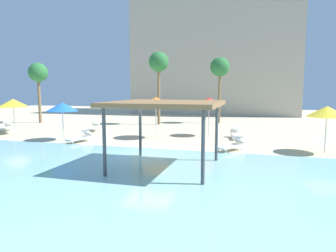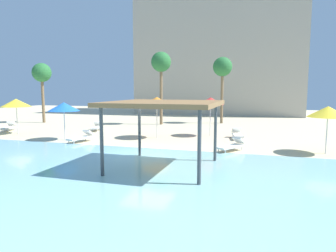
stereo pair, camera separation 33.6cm
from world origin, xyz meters
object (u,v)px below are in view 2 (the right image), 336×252
object	(u,v)px
lounge_chair_1	(82,137)
palm_tree_2	(223,68)
lounge_chair_3	(232,145)
shade_pavilion	(164,105)
beach_umbrella_red_3	(210,101)
lounge_chair_4	(9,127)
lounge_chair_5	(237,134)
beach_umbrella_blue_4	(64,107)
beach_umbrella_yellow_1	(328,112)
beach_umbrella_yellow_0	(16,103)
palm_tree_0	(161,64)
palm_tree_1	(42,74)
lounge_chair_2	(97,127)
beach_umbrella_orange_2	(157,102)

from	to	relation	value
lounge_chair_1	palm_tree_2	size ratio (longest dim) A/B	0.30
lounge_chair_1	lounge_chair_3	xyz separation A→B (m)	(9.62, -0.17, 0.00)
shade_pavilion	beach_umbrella_red_3	distance (m)	9.81
lounge_chair_4	lounge_chair_5	xyz separation A→B (m)	(18.29, 1.40, 0.00)
beach_umbrella_blue_4	beach_umbrella_yellow_1	bearing A→B (deg)	1.01
beach_umbrella_yellow_1	beach_umbrella_blue_4	distance (m)	15.92
lounge_chair_1	lounge_chair_5	size ratio (longest dim) A/B	1.00
beach_umbrella_blue_4	lounge_chair_3	xyz separation A→B (m)	(11.11, -0.46, -1.91)
beach_umbrella_blue_4	lounge_chair_4	bearing A→B (deg)	159.93
beach_umbrella_yellow_0	beach_umbrella_yellow_1	world-z (taller)	beach_umbrella_yellow_0
lounge_chair_5	beach_umbrella_blue_4	bearing A→B (deg)	-81.38
palm_tree_0	palm_tree_1	xyz separation A→B (m)	(-12.04, -1.96, -0.87)
lounge_chair_1	lounge_chair_2	xyz separation A→B (m)	(-1.91, 5.16, 0.00)
lounge_chair_2	lounge_chair_4	size ratio (longest dim) A/B	1.01
beach_umbrella_blue_4	lounge_chair_2	bearing A→B (deg)	94.96
beach_umbrella_yellow_0	lounge_chair_4	world-z (taller)	beach_umbrella_yellow_0
lounge_chair_4	lounge_chair_5	bearing A→B (deg)	69.52
beach_umbrella_red_3	lounge_chair_2	world-z (taller)	beach_umbrella_red_3
beach_umbrella_red_3	lounge_chair_5	xyz separation A→B (m)	(2.01, -0.62, -2.22)
shade_pavilion	beach_umbrella_red_3	xyz separation A→B (m)	(0.39, 9.80, -0.17)
beach_umbrella_yellow_1	lounge_chair_2	xyz separation A→B (m)	(-16.34, 4.60, -1.90)
shade_pavilion	lounge_chair_5	xyz separation A→B (m)	(2.40, 9.18, -2.39)
lounge_chair_4	palm_tree_0	distance (m)	14.35
beach_umbrella_red_3	beach_umbrella_blue_4	xyz separation A→B (m)	(-9.03, -4.67, -0.31)
palm_tree_1	lounge_chair_2	bearing A→B (deg)	-25.00
shade_pavilion	lounge_chair_4	size ratio (longest dim) A/B	2.30
beach_umbrella_blue_4	lounge_chair_3	distance (m)	11.28
lounge_chair_1	palm_tree_1	xyz separation A→B (m)	(-10.26, 9.06, 4.60)
beach_umbrella_yellow_1	palm_tree_0	xyz separation A→B (m)	(-12.64, 10.44, 3.57)
beach_umbrella_yellow_0	palm_tree_2	world-z (taller)	palm_tree_2
lounge_chair_1	palm_tree_1	bearing A→B (deg)	-116.91
beach_umbrella_orange_2	palm_tree_1	size ratio (longest dim) A/B	0.48
beach_umbrella_red_3	lounge_chair_1	world-z (taller)	beach_umbrella_red_3
lounge_chair_1	shade_pavilion	bearing A→B (deg)	70.43
lounge_chair_2	lounge_chair_3	xyz separation A→B (m)	(11.53, -5.34, 0.00)
palm_tree_0	shade_pavilion	bearing A→B (deg)	-71.28
lounge_chair_4	palm_tree_2	xyz separation A→B (m)	(16.00, 10.82, 5.11)
shade_pavilion	palm_tree_0	size ratio (longest dim) A/B	0.65
beach_umbrella_yellow_0	lounge_chair_2	xyz separation A→B (m)	(4.75, 3.53, -2.05)
palm_tree_2	shade_pavilion	bearing A→B (deg)	-90.31
beach_umbrella_yellow_0	beach_umbrella_yellow_1	xyz separation A→B (m)	(21.09, -1.07, -0.14)
shade_pavilion	lounge_chair_5	size ratio (longest dim) A/B	2.29
beach_umbrella_blue_4	lounge_chair_5	bearing A→B (deg)	20.14
beach_umbrella_yellow_0	beach_umbrella_orange_2	distance (m)	10.88
beach_umbrella_yellow_1	beach_umbrella_red_3	xyz separation A→B (m)	(-6.88, 4.39, 0.32)
beach_umbrella_blue_4	palm_tree_1	world-z (taller)	palm_tree_1
palm_tree_0	beach_umbrella_red_3	bearing A→B (deg)	-46.44
beach_umbrella_orange_2	beach_umbrella_red_3	size ratio (longest dim) A/B	1.02
lounge_chair_3	palm_tree_2	distance (m)	15.03
lounge_chair_3	lounge_chair_4	distance (m)	18.62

